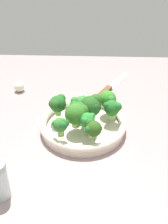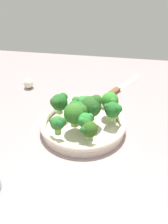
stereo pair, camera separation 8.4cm
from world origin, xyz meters
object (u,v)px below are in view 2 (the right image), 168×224
Objects in this scene: broccoli_floret_3 at (113,110)px; broccoli_floret_8 at (76,112)px; bowl at (84,125)px; broccoli_floret_1 at (59,102)px; knife at (118,89)px; broccoli_floret_6 at (110,101)px; broccoli_floret_0 at (58,123)px; broccoli_floret_7 at (89,129)px; broccoli_floret_5 at (92,106)px; garlic_bulb at (29,83)px; broccoli_floret_2 at (82,103)px; broccoli_floret_4 at (85,121)px.

broccoli_floret_8 is (-4.38, 10.81, 1.00)cm from broccoli_floret_3.
bowl is 10.56cm from broccoli_floret_3.
broccoli_floret_1 is 0.29× the size of knife.
broccoli_floret_3 is at bearing -165.88° from broccoli_floret_6.
broccoli_floret_1 reaches higher than broccoli_floret_0.
bowl is 4.00× the size of broccoli_floret_6.
broccoli_floret_6 is (4.01, -16.19, -0.43)cm from broccoli_floret_1.
knife is at bearing -9.97° from broccoli_floret_7.
broccoli_floret_5 is 9.62cm from broccoli_floret_7.
broccoli_floret_7 is (-8.86, -2.84, 5.36)cm from bowl.
bowl and garlic_bulb have the same top height.
broccoli_floret_2 is at bearing -76.13° from broccoli_floret_1.
broccoli_floret_6 is at bearing -76.07° from broccoli_floret_1.
bowl is at bearing 100.41° from broccoli_floret_3.
broccoli_floret_6 reaches higher than broccoli_floret_7.
broccoli_floret_4 is 4.31cm from broccoli_floret_8.
broccoli_floret_7 is (-10.49, 5.98, -0.21)cm from broccoli_floret_3.
broccoli_floret_7 is at bearing -162.23° from bowl.
broccoli_floret_8 is 1.87× the size of garlic_bulb.
garlic_bulb is (22.48, 18.57, -6.33)cm from broccoli_floret_1.
broccoli_floret_2 is at bearing -128.77° from garlic_bulb.
broccoli_floret_1 reaches higher than knife.
broccoli_floret_2 is 10.47cm from broccoli_floret_3.
broccoli_floret_2 is 1.04× the size of broccoli_floret_7.
broccoli_floret_6 is at bearing -43.33° from broccoli_floret_0.
broccoli_floret_3 is at bearing -67.94° from broccoli_floret_8.
broccoli_floret_4 is 41.86cm from garlic_bulb.
broccoli_floret_8 is at bearing -137.63° from garlic_bulb.
bowl is at bearing 17.77° from broccoli_floret_7.
broccoli_floret_3 is at bearing -103.71° from broccoli_floret_2.
broccoli_floret_5 is (6.11, -1.07, 1.24)cm from broccoli_floret_4.
bowl is 11.55cm from broccoli_floret_6.
broccoli_floret_3 is 1.51× the size of garlic_bulb.
bowl is 3.60× the size of broccoli_floret_8.
broccoli_floret_7 is (-15.20, 4.80, -0.53)cm from broccoli_floret_6.
broccoli_floret_5 is 5.46cm from broccoli_floret_8.
broccoli_floret_8 reaches higher than broccoli_floret_0.
broccoli_floret_5 reaches higher than broccoli_floret_2.
broccoli_floret_2 is at bearing 103.97° from broccoli_floret_6.
broccoli_floret_3 is 0.25× the size of knife.
broccoli_floret_0 and broccoli_floret_2 have the same top height.
broccoli_floret_7 reaches higher than garlic_bulb.
broccoli_floret_5 is 0.34× the size of knife.
broccoli_floret_4 is at bearing 170.04° from broccoli_floret_5.
broccoli_floret_0 is at bearing 123.53° from broccoli_floret_3.
broccoli_floret_6 is at bearing -46.60° from broccoli_floret_8.
bowl is 6.75× the size of garlic_bulb.
broccoli_floret_2 reaches higher than bowl.
broccoli_floret_2 reaches higher than garlic_bulb.
knife is (31.12, -11.37, -8.06)cm from broccoli_floret_8.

